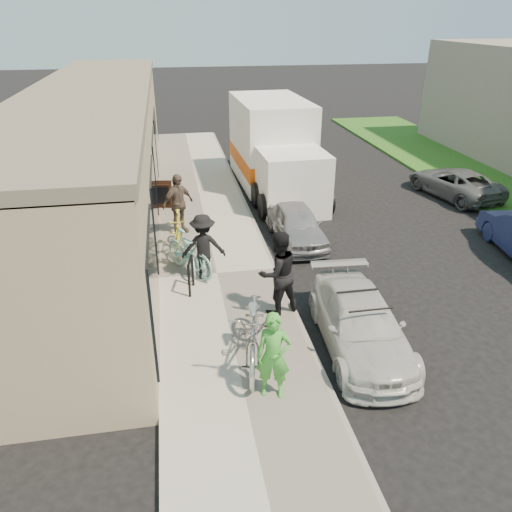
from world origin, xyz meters
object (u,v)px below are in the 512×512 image
woman_rider (273,356)px  cruiser_bike_c (179,232)px  sandwich_board (163,195)px  sedan_silver (297,224)px  cruiser_bike_b (190,252)px  bike_rack (191,272)px  bystander_a (203,247)px  moving_truck (274,151)px  sedan_white (360,324)px  far_car_gray (454,183)px  cruiser_bike_a (189,253)px  man_standing (278,273)px  bystander_b (178,204)px  tandem_bike (255,329)px

woman_rider → cruiser_bike_c: 6.43m
sandwich_board → sedan_silver: (3.90, -3.27, -0.05)m
woman_rider → cruiser_bike_b: 5.27m
bike_rack → cruiser_bike_c: size_ratio=0.46×
sandwich_board → cruiser_bike_b: (0.65, -4.78, 0.01)m
woman_rider → bystander_a: 4.66m
woman_rider → moving_truck: bearing=93.9°
cruiser_bike_b → cruiser_bike_c: bearing=97.7°
sedan_white → far_car_gray: sedan_white is taller
moving_truck → cruiser_bike_a: (-3.68, -6.96, -0.76)m
sedan_silver → moving_truck: (0.40, 5.21, 0.91)m
far_car_gray → cruiser_bike_a: 11.19m
sedan_silver → sandwich_board: bearing=138.8°
sedan_silver → bystander_a: (-2.93, -2.05, 0.44)m
far_car_gray → woman_rider: bearing=35.2°
cruiser_bike_a → cruiser_bike_c: (-0.23, 1.39, -0.00)m
man_standing → bike_rack: bearing=-52.6°
bike_rack → cruiser_bike_c: cruiser_bike_c is taller
woman_rider → bystander_b: 7.73m
tandem_bike → bystander_b: bearing=111.3°
sedan_white → tandem_bike: (-2.22, -0.20, 0.26)m
sandwich_board → moving_truck: bearing=34.3°
bystander_a → sandwich_board: bearing=-77.0°
sandwich_board → cruiser_bike_b: bearing=-72.2°
sedan_silver → cruiser_bike_b: (-3.26, -1.50, 0.06)m
bike_rack → cruiser_bike_b: size_ratio=0.48×
moving_truck → far_car_gray: bearing=-20.5°
bystander_b → bike_rack: bearing=-122.5°
sedan_white → cruiser_bike_a: (-3.26, 3.62, 0.16)m
sedan_silver → woman_rider: (-2.10, -6.63, 0.41)m
moving_truck → cruiser_bike_b: size_ratio=3.83×
far_car_gray → man_standing: man_standing is taller
tandem_bike → bystander_b: bystander_b is taller
cruiser_bike_b → cruiser_bike_c: cruiser_bike_c is taller
bystander_a → bike_rack: bearing=63.8°
cruiser_bike_a → far_car_gray: bearing=-7.4°
man_standing → bystander_b: (-2.00, 4.95, -0.05)m
sandwich_board → tandem_bike: bearing=-69.3°
moving_truck → woman_rider: bearing=-103.5°
cruiser_bike_a → cruiser_bike_c: 1.40m
cruiser_bike_b → bystander_a: bearing=-63.6°
moving_truck → man_standing: moving_truck is taller
cruiser_bike_a → bike_rack: bearing=-124.2°
bike_rack → sedan_silver: 4.29m
sedan_silver → cruiser_bike_c: 3.53m
cruiser_bike_a → moving_truck: bearing=29.6°
sedan_silver → moving_truck: size_ratio=0.48×
sedan_silver → man_standing: (-1.45, -3.97, 0.56)m
sedan_silver → cruiser_bike_a: (-3.28, -1.75, 0.16)m
bike_rack → cruiser_bike_a: cruiser_bike_a is taller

